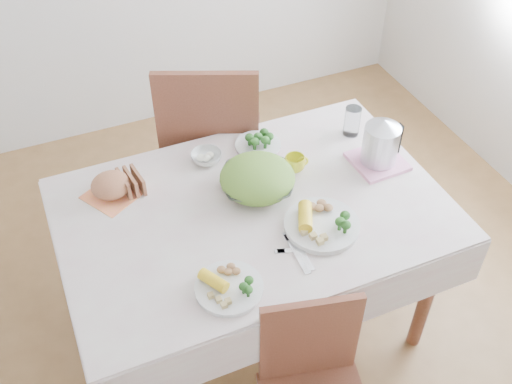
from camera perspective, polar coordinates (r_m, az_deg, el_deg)
name	(u,v)px	position (r m, az deg, el deg)	size (l,w,h in m)	color
floor	(254,321)	(2.93, -0.21, -12.19)	(3.60, 3.60, 0.00)	brown
dining_table	(254,271)	(2.63, -0.23, -7.51)	(1.40, 0.90, 0.75)	brown
tablecloth	(253,208)	(2.35, -0.26, -1.58)	(1.50, 1.00, 0.01)	beige
chair_far	(213,152)	(3.08, -4.09, 3.82)	(0.48, 0.48, 1.07)	brown
salad_bowl	(257,184)	(2.40, 0.13, 0.81)	(0.28, 0.28, 0.07)	white
dinner_plate_left	(229,288)	(2.07, -2.59, -9.11)	(0.24, 0.24, 0.02)	white
dinner_plate_right	(322,225)	(2.28, 6.27, -3.18)	(0.29, 0.29, 0.02)	white
broccoli_plate	(258,145)	(2.62, 0.19, 4.46)	(0.20, 0.20, 0.02)	beige
napkin	(113,194)	(2.47, -13.47, -0.21)	(0.19, 0.19, 0.00)	#FB8752
bread_loaf	(111,184)	(2.43, -13.68, 0.75)	(0.16, 0.15, 0.09)	brown
fruit_bowl	(206,157)	(2.55, -4.75, 3.32)	(0.13, 0.13, 0.04)	white
yellow_mug	(295,164)	(2.49, 3.72, 2.72)	(0.09, 0.09, 0.07)	yellow
glass_tumbler	(352,122)	(2.70, 9.14, 6.63)	(0.07, 0.07, 0.14)	white
pink_tray	(377,162)	(2.59, 11.48, 2.86)	(0.21, 0.21, 0.02)	#FB99C7
electric_kettle	(381,140)	(2.52, 11.83, 4.83)	(0.15, 0.15, 0.21)	#B2B5BA
fork_left	(297,254)	(2.18, 3.93, -5.87)	(0.02, 0.20, 0.00)	silver
fork_right	(299,249)	(2.20, 4.16, -5.45)	(0.03, 0.22, 0.00)	silver
knife	(302,250)	(2.20, 4.36, -5.51)	(0.02, 0.18, 0.00)	silver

